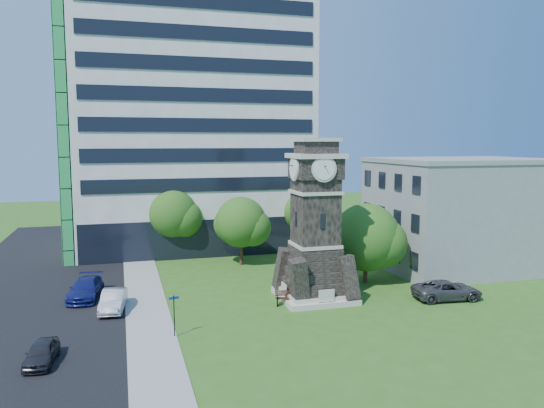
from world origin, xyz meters
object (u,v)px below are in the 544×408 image
object	(u,v)px
clock_tower	(315,230)
car_east_lot	(447,290)
street_sign	(174,311)
car_street_mid	(113,300)
park_bench	(289,297)
car_street_north	(86,289)
car_street_south	(42,353)

from	to	relation	value
clock_tower	car_east_lot	bearing A→B (deg)	-17.64
clock_tower	car_east_lot	distance (m)	11.05
street_sign	clock_tower	bearing A→B (deg)	11.85
car_street_mid	park_bench	xyz separation A→B (m)	(12.48, -2.15, -0.17)
car_street_north	park_bench	world-z (taller)	car_street_north
clock_tower	car_street_mid	xyz separation A→B (m)	(-14.80, 1.20, -4.55)
car_street_south	park_bench	distance (m)	17.29
clock_tower	street_sign	world-z (taller)	clock_tower
car_street_south	car_street_mid	distance (m)	9.19
car_street_south	car_street_mid	bearing A→B (deg)	72.29
car_street_south	park_bench	size ratio (longest dim) A/B	1.76
car_street_north	car_east_lot	world-z (taller)	car_street_north
car_street_south	car_street_mid	size ratio (longest dim) A/B	0.81
car_street_mid	street_sign	distance (m)	7.47
park_bench	street_sign	bearing A→B (deg)	-141.52
car_street_south	car_street_north	distance (m)	12.15
clock_tower	park_bench	world-z (taller)	clock_tower
car_street_mid	car_street_south	bearing A→B (deg)	-106.23
clock_tower	car_street_north	distance (m)	18.11
clock_tower	car_street_north	xyz separation A→B (m)	(-16.87, 4.80, -4.52)
street_sign	car_east_lot	bearing A→B (deg)	-7.31
clock_tower	car_street_south	bearing A→B (deg)	-158.54
clock_tower	car_street_south	distance (m)	20.35
park_bench	car_street_south	bearing A→B (deg)	-146.10
car_street_mid	car_east_lot	world-z (taller)	same
car_street_north	street_sign	size ratio (longest dim) A/B	2.01
car_street_mid	car_street_north	size ratio (longest dim) A/B	0.84
clock_tower	car_street_south	size ratio (longest dim) A/B	3.42
park_bench	street_sign	size ratio (longest dim) A/B	0.78
clock_tower	car_east_lot	size ratio (longest dim) A/B	2.34
car_street_mid	car_street_north	world-z (taller)	car_street_north
park_bench	street_sign	world-z (taller)	street_sign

